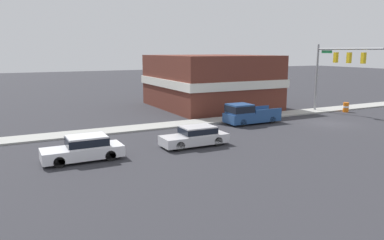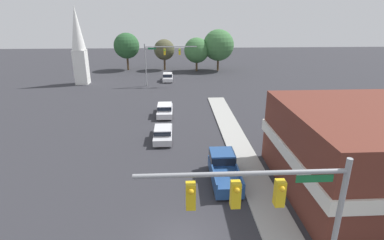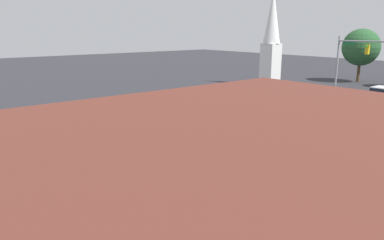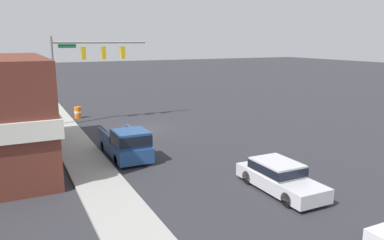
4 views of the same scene
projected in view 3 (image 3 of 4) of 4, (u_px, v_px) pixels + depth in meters
name	position (u px, v px, depth m)	size (l,w,h in m)	color
far_signal_assembly	(362.00, 55.00, 41.02)	(9.01, 0.49, 7.30)	gray
car_lead	(200.00, 135.00, 26.58)	(1.81, 4.76, 1.39)	black
car_distant	(382.00, 93.00, 43.93)	(1.83, 4.76, 1.53)	black
car_second_ahead	(270.00, 119.00, 31.33)	(1.88, 4.80, 1.52)	black
pickup_truck_parked	(141.00, 183.00, 17.88)	(1.99, 5.22, 1.89)	black
church_steeple	(272.00, 36.00, 53.08)	(2.42, 2.42, 13.53)	white
backdrop_tree_left_far	(361.00, 47.00, 57.35)	(5.63, 5.63, 8.19)	#4C3823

